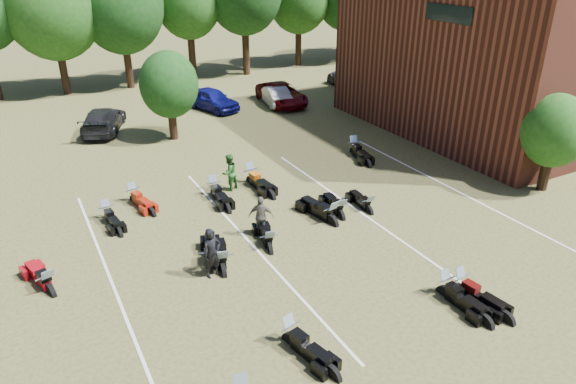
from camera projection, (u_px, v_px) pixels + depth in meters
ground at (365, 261)px, 17.81m from camera, size 160.00×160.00×0.00m
car_3 at (103, 120)px, 30.10m from camera, size 3.60×5.17×1.39m
car_4 at (212, 99)px, 34.10m from camera, size 2.93×4.55×1.44m
car_5 at (275, 95)px, 35.28m from camera, size 2.07×4.14×1.30m
car_6 at (282, 94)px, 35.33m from camera, size 2.87×5.31×1.41m
car_7 at (352, 78)px, 39.28m from camera, size 2.68×5.56×1.56m
person_black at (212, 253)px, 16.67m from camera, size 0.69×0.51×1.75m
person_green at (229, 172)px, 22.71m from camera, size 1.00×0.90×1.69m
person_grey at (261, 216)px, 19.10m from camera, size 1.00×0.84×1.61m
motorcycle_3 at (291, 343)px, 14.13m from camera, size 1.18×2.32×1.24m
motorcycle_4 at (444, 295)px, 16.08m from camera, size 0.76×2.23×1.24m
motorcycle_5 at (460, 293)px, 16.17m from camera, size 0.97×2.33×1.26m
motorcycle_7 at (51, 293)px, 16.19m from camera, size 1.34×2.40×1.27m
motorcycle_8 at (211, 269)px, 17.40m from camera, size 1.48×2.43×1.29m
motorcycle_9 at (223, 273)px, 17.20m from camera, size 1.18×2.42×1.29m
motorcycle_10 at (331, 224)px, 20.24m from camera, size 1.20×2.62×1.41m
motorcycle_11 at (270, 251)px, 18.44m from camera, size 1.15×2.27×1.21m
motorcycle_12 at (341, 217)px, 20.70m from camera, size 0.99×2.23×1.20m
motorcycle_13 at (369, 212)px, 21.10m from camera, size 0.80×2.06×1.12m
motorcycle_15 at (134, 202)px, 21.97m from camera, size 1.16×2.27×1.21m
motorcycle_16 at (108, 219)px, 20.57m from camera, size 0.85×2.11×1.15m
motorcycle_17 at (251, 183)px, 23.70m from camera, size 0.96×2.53×1.38m
motorcycle_18 at (214, 195)px, 22.53m from camera, size 0.80×2.31×1.28m
motorcycle_20 at (353, 154)px, 27.05m from camera, size 1.23×2.53×1.35m
brick_building at (570, 27)px, 32.12m from camera, size 25.40×15.20×10.70m
tree_line at (124, 0)px, 37.61m from camera, size 56.00×6.00×9.79m
young_tree_near_building at (555, 131)px, 21.94m from camera, size 2.80×2.80×4.16m
young_tree_midfield at (169, 85)px, 27.88m from camera, size 3.20×3.20×4.70m
parking_lines at (251, 243)px, 18.88m from camera, size 20.10×14.00×0.01m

